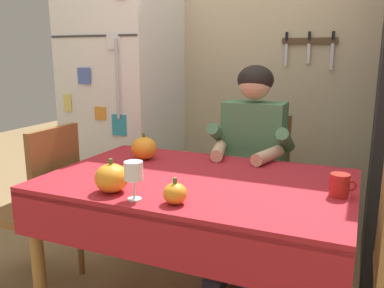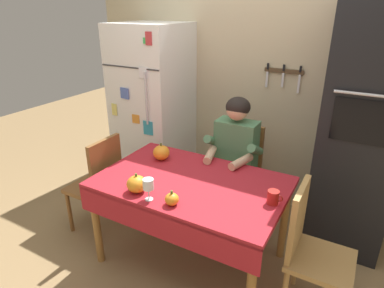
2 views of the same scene
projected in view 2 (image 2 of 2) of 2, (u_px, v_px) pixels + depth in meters
The scene contains 14 objects.
ground_plane at pixel (185, 265), 2.66m from camera, with size 10.00×10.00×0.00m, color #93754C.
back_wall_assembly at pixel (258, 77), 3.22m from camera, with size 3.70×0.13×2.60m.
refrigerator at pixel (154, 111), 3.51m from camera, with size 0.68×0.71×1.80m.
wall_oven at pixel (363, 129), 2.58m from camera, with size 0.60×0.64×2.10m.
dining_table at pixel (190, 191), 2.47m from camera, with size 1.40×0.90×0.74m.
chair_behind_person at pixel (239, 169), 3.12m from camera, with size 0.40×0.40×0.93m.
seated_person at pixel (233, 155), 2.88m from camera, with size 0.47×0.55×1.25m.
chair_left_side at pixel (100, 181), 2.90m from camera, with size 0.40×0.40×0.93m.
chair_right_side at pixel (310, 247), 2.11m from camera, with size 0.40×0.40×0.93m.
coffee_mug at pixel (273, 197), 2.15m from camera, with size 0.11×0.08×0.09m.
wine_glass at pixel (148, 185), 2.17m from camera, with size 0.07×0.07×0.16m.
pumpkin_large at pixel (137, 184), 2.28m from camera, with size 0.14×0.14×0.14m.
pumpkin_medium at pixel (172, 199), 2.14m from camera, with size 0.09×0.09×0.10m.
pumpkin_small at pixel (161, 153), 2.77m from camera, with size 0.14×0.14×0.15m.
Camera 2 is at (1.06, -1.77, 1.95)m, focal length 30.58 mm.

